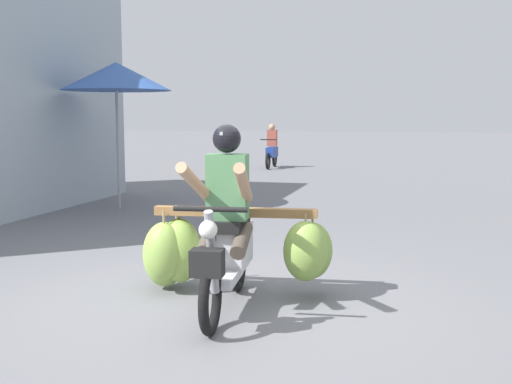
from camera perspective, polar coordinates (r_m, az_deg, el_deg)
name	(u,v)px	position (r m, az deg, el deg)	size (l,w,h in m)	color
ground_plane	(224,304)	(5.59, -2.98, -10.19)	(120.00, 120.00, 0.00)	slate
motorbike_main_loaded	(218,244)	(5.65, -3.48, -4.80)	(1.89, 1.76, 1.58)	black
motorbike_distant_ahead_left	(272,150)	(19.83, 1.46, 3.87)	(0.50, 1.62, 1.40)	black
market_umbrella_near_shop	(116,76)	(11.21, -12.71, 10.29)	(1.91, 1.91, 2.57)	#99999E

